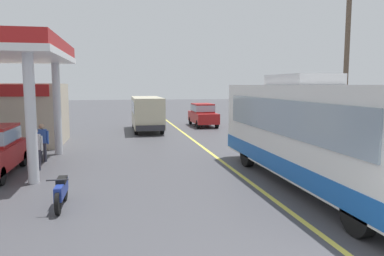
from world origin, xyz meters
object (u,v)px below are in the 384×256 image
object	(u,v)px
minibus_opposing_lane	(147,111)
pedestrian_near_pump	(42,141)
pedestrian_by_shop	(36,147)
coach_bus_main	(315,135)
car_trailing_behind_bus	(203,114)
motorcycle_parked_forecourt	(61,191)

from	to	relation	value
minibus_opposing_lane	pedestrian_near_pump	world-z (taller)	minibus_opposing_lane
pedestrian_near_pump	pedestrian_by_shop	size ratio (longest dim) A/B	1.00
pedestrian_near_pump	pedestrian_by_shop	bearing A→B (deg)	-87.35
coach_bus_main	pedestrian_near_pump	xyz separation A→B (m)	(-9.52, 5.88, -0.79)
pedestrian_by_shop	car_trailing_behind_bus	bearing A→B (deg)	54.93
coach_bus_main	car_trailing_behind_bus	bearing A→B (deg)	88.66
minibus_opposing_lane	pedestrian_by_shop	bearing A→B (deg)	-113.69
pedestrian_by_shop	car_trailing_behind_bus	size ratio (longest dim) A/B	0.40
minibus_opposing_lane	car_trailing_behind_bus	bearing A→B (deg)	25.55
coach_bus_main	pedestrian_near_pump	world-z (taller)	coach_bus_main
minibus_opposing_lane	motorcycle_parked_forecourt	xyz separation A→B (m)	(-3.56, -16.57, -1.03)
pedestrian_near_pump	pedestrian_by_shop	xyz separation A→B (m)	(0.08, -1.69, 0.00)
minibus_opposing_lane	car_trailing_behind_bus	distance (m)	5.21
pedestrian_near_pump	minibus_opposing_lane	bearing A→B (deg)	62.53
coach_bus_main	motorcycle_parked_forecourt	size ratio (longest dim) A/B	6.13
motorcycle_parked_forecourt	pedestrian_near_pump	size ratio (longest dim) A/B	1.08
pedestrian_by_shop	coach_bus_main	bearing A→B (deg)	-23.90
motorcycle_parked_forecourt	pedestrian_near_pump	distance (m)	6.68
coach_bus_main	motorcycle_parked_forecourt	world-z (taller)	coach_bus_main
car_trailing_behind_bus	coach_bus_main	bearing A→B (deg)	-91.34
minibus_opposing_lane	pedestrian_by_shop	distance (m)	12.92
minibus_opposing_lane	motorcycle_parked_forecourt	size ratio (longest dim) A/B	3.41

